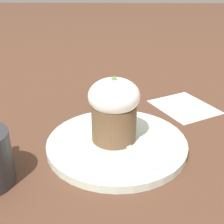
# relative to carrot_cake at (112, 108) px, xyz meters

# --- Properties ---
(ground_plane) EXTENTS (4.00, 4.00, 0.00)m
(ground_plane) POSITION_rel_carrot_cake_xyz_m (-0.01, -0.01, -0.08)
(ground_plane) COLOR #513323
(dessert_plate) EXTENTS (0.25, 0.25, 0.01)m
(dessert_plate) POSITION_rel_carrot_cake_xyz_m (-0.01, -0.01, -0.07)
(dessert_plate) COLOR silver
(dessert_plate) RESTS_ON ground_plane
(carrot_cake) EXTENTS (0.09, 0.09, 0.12)m
(carrot_cake) POSITION_rel_carrot_cake_xyz_m (0.00, 0.00, 0.00)
(carrot_cake) COLOR brown
(carrot_cake) RESTS_ON dessert_plate
(spoon) EXTENTS (0.12, 0.09, 0.01)m
(spoon) POSITION_rel_carrot_cake_xyz_m (-0.02, -0.02, -0.06)
(spoon) COLOR silver
(spoon) RESTS_ON dessert_plate
(paper_napkin) EXTENTS (0.18, 0.17, 0.00)m
(paper_napkin) POSITION_rel_carrot_cake_xyz_m (0.17, -0.16, -0.07)
(paper_napkin) COLOR white
(paper_napkin) RESTS_ON ground_plane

